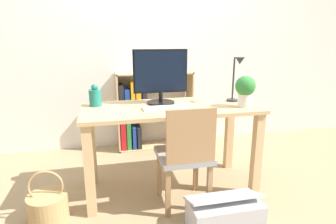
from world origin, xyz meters
The scene contains 12 objects.
ground_plane centered at (0.00, 0.00, 0.00)m, with size 10.00×10.00×0.00m, color #997F5B.
wall_back centered at (0.00, 1.18, 1.30)m, with size 8.00×0.05×2.60m.
desk centered at (0.00, 0.00, 0.61)m, with size 1.46×0.64×0.75m.
monitor centered at (-0.06, 0.13, 1.00)m, with size 0.47×0.24×0.46m.
keyboard centered at (-0.04, -0.07, 0.76)m, with size 0.40×0.12×0.02m.
vase centered at (-0.61, 0.15, 0.83)m, with size 0.10×0.10×0.19m.
desk_lamp centered at (0.59, 0.01, 0.99)m, with size 0.10×0.19×0.40m.
potted_plant centered at (0.58, -0.16, 0.90)m, with size 0.16×0.16×0.26m.
chair centered at (0.04, -0.32, 0.45)m, with size 0.40×0.40×0.83m.
bookshelf centered at (-0.13, 1.01, 0.44)m, with size 0.89×0.28×0.92m.
basket centered at (-0.98, -0.25, 0.11)m, with size 0.29×0.29×0.39m.
storage_box centered at (0.23, -0.64, 0.12)m, with size 0.50×0.31×0.28m.
Camera 1 is at (-0.54, -2.21, 1.30)m, focal length 30.00 mm.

